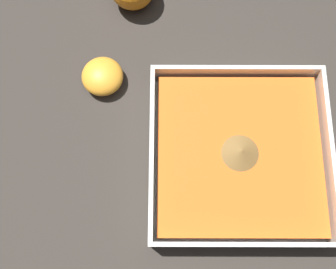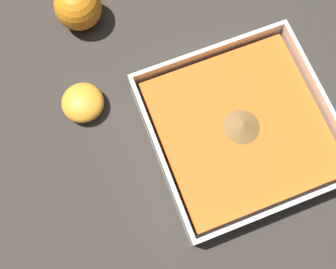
{
  "view_description": "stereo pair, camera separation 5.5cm",
  "coord_description": "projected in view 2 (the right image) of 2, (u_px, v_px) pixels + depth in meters",
  "views": [
    {
      "loc": [
        0.11,
        -0.08,
        0.56
      ],
      "look_at": [
        -0.04,
        -0.08,
        0.03
      ],
      "focal_mm": 42.0,
      "sensor_mm": 36.0,
      "label": 1
    },
    {
      "loc": [
        0.1,
        -0.13,
        0.56
      ],
      "look_at": [
        -0.04,
        -0.08,
        0.03
      ],
      "focal_mm": 42.0,
      "sensor_mm": 36.0,
      "label": 2
    }
  ],
  "objects": [
    {
      "name": "ground_plane",
      "position": [
        229.0,
        146.0,
        0.57
      ],
      "size": [
        4.0,
        4.0,
        0.0
      ],
      "primitive_type": "plane",
      "color": "#332D28"
    },
    {
      "name": "lemon_half",
      "position": [
        83.0,
        103.0,
        0.58
      ],
      "size": [
        0.06,
        0.06,
        0.03
      ],
      "color": "orange",
      "rests_on": "ground_plane"
    },
    {
      "name": "square_dish",
      "position": [
        239.0,
        130.0,
        0.56
      ],
      "size": [
        0.25,
        0.25,
        0.05
      ],
      "color": "silver",
      "rests_on": "ground_plane"
    }
  ]
}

